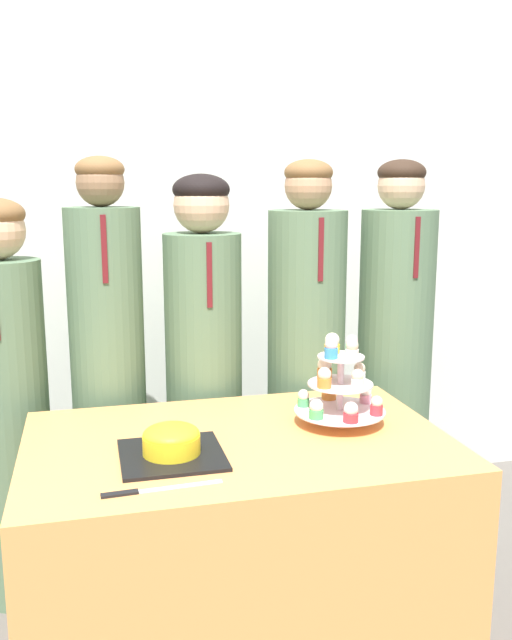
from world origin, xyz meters
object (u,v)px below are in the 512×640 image
at_px(cupcake_stand, 339,384).
at_px(student_3, 306,377).
at_px(student_1, 109,388).
at_px(round_cake, 171,443).
at_px(student_2, 204,386).
at_px(cake_knife, 142,491).
at_px(student_4, 394,370).
at_px(student_0, 9,411).

distance_m(cupcake_stand, student_3, 0.54).
relative_size(cupcake_stand, student_1, 0.18).
bearing_deg(round_cake, student_2, 72.89).
relative_size(cupcake_stand, student_2, 0.19).
xyz_separation_m(cake_knife, student_4, (1.05, 0.85, -0.00)).
relative_size(cupcake_stand, student_4, 0.18).
bearing_deg(student_0, student_4, 0.00).
bearing_deg(cupcake_stand, student_4, 50.46).
distance_m(round_cake, cupcake_stand, 0.55).
bearing_deg(student_0, student_3, 0.00).
height_order(cupcake_stand, student_1, student_1).
bearing_deg(student_2, student_3, 0.00).
relative_size(student_2, student_3, 0.97).
bearing_deg(student_4, student_1, -180.00).
bearing_deg(cake_knife, student_4, 35.71).
bearing_deg(student_1, student_2, 0.00).
bearing_deg(student_0, cupcake_stand, -27.49).
bearing_deg(cupcake_stand, student_1, 141.75).
bearing_deg(round_cake, student_4, 34.46).
height_order(student_0, student_1, student_1).
xyz_separation_m(cupcake_stand, student_4, (0.43, 0.52, -0.12)).
distance_m(round_cake, student_0, 0.82).
distance_m(cake_knife, student_1, 0.85).
bearing_deg(cupcake_stand, round_cake, -165.77).
bearing_deg(student_4, student_3, 180.00).
bearing_deg(student_2, cake_knife, -109.21).
xyz_separation_m(round_cake, cupcake_stand, (0.52, 0.13, 0.09)).
bearing_deg(cake_knife, student_0, 111.02).
distance_m(student_0, student_4, 1.44).
xyz_separation_m(cupcake_stand, student_3, (0.07, 0.52, -0.13)).
bearing_deg(student_4, cupcake_stand, -129.54).
bearing_deg(student_1, cake_knife, -87.03).
distance_m(student_0, student_2, 0.68).
bearing_deg(student_2, student_1, -180.00).
bearing_deg(student_3, student_1, -180.00).
distance_m(round_cake, cake_knife, 0.22).
distance_m(cupcake_stand, student_0, 1.15).
distance_m(cupcake_stand, student_4, 0.69).
bearing_deg(round_cake, student_1, 101.99).
distance_m(round_cake, student_3, 0.88).
bearing_deg(cake_knife, round_cake, 60.85).
relative_size(cupcake_stand, student_0, 0.20).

